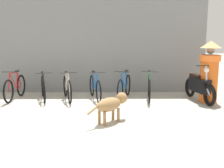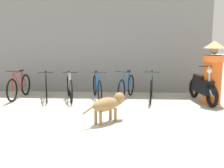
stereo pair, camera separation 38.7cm
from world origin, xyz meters
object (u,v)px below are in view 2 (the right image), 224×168
object	(u,v)px
bicycle_4	(126,87)
bicycle_5	(151,88)
bicycle_1	(46,87)
bicycle_3	(97,87)
motorcycle	(203,87)
bicycle_2	(70,88)
bicycle_0	(19,87)
person_in_robes	(213,71)
stray_dog	(109,104)

from	to	relation	value
bicycle_4	bicycle_5	size ratio (longest dim) A/B	1.01
bicycle_5	bicycle_1	bearing A→B (deg)	-84.04
bicycle_1	bicycle_3	size ratio (longest dim) A/B	0.96
motorcycle	bicycle_4	bearing A→B (deg)	-106.77
bicycle_2	motorcycle	size ratio (longest dim) A/B	0.89
bicycle_0	bicycle_1	size ratio (longest dim) A/B	1.02
bicycle_5	motorcycle	xyz separation A→B (m)	(1.45, -0.16, 0.06)
bicycle_3	motorcycle	xyz separation A→B (m)	(3.07, -0.27, 0.08)
bicycle_0	bicycle_5	xyz separation A→B (m)	(4.04, -0.12, 0.01)
bicycle_5	person_in_robes	size ratio (longest dim) A/B	0.94
bicycle_0	bicycle_2	xyz separation A→B (m)	(1.59, -0.11, -0.00)
bicycle_5	person_in_robes	world-z (taller)	person_in_robes
bicycle_3	bicycle_4	bearing A→B (deg)	80.82
bicycle_1	bicycle_5	bearing A→B (deg)	71.76
bicycle_5	motorcycle	distance (m)	1.46
bicycle_3	person_in_robes	world-z (taller)	person_in_robes
bicycle_0	person_in_robes	world-z (taller)	person_in_robes
bicycle_2	motorcycle	world-z (taller)	motorcycle
motorcycle	stray_dog	xyz separation A→B (m)	(-2.59, -2.00, -0.03)
bicycle_4	person_in_robes	bearing A→B (deg)	95.58
stray_dog	person_in_robes	world-z (taller)	person_in_robes
bicycle_2	motorcycle	xyz separation A→B (m)	(3.90, -0.17, 0.08)
stray_dog	bicycle_5	bearing A→B (deg)	16.39
person_in_robes	bicycle_3	bearing A→B (deg)	-11.52
bicycle_0	bicycle_5	bearing A→B (deg)	90.08
motorcycle	bicycle_2	bearing A→B (deg)	-100.40
bicycle_0	stray_dog	xyz separation A→B (m)	(2.89, -2.27, 0.05)
bicycle_4	bicycle_1	bearing A→B (deg)	-71.48
bicycle_3	bicycle_1	bearing A→B (deg)	-102.75
bicycle_3	bicycle_5	world-z (taller)	bicycle_5
bicycle_4	person_in_robes	distance (m)	2.52
bicycle_3	person_in_robes	size ratio (longest dim) A/B	0.97
bicycle_4	person_in_robes	size ratio (longest dim) A/B	0.95
bicycle_4	motorcycle	world-z (taller)	motorcycle
bicycle_3	person_in_robes	xyz separation A→B (m)	(3.30, -0.38, 0.57)
bicycle_1	person_in_robes	distance (m)	4.90
bicycle_3	bicycle_5	xyz separation A→B (m)	(1.63, -0.11, 0.02)
bicycle_0	stray_dog	bearing A→B (deg)	53.58
motorcycle	person_in_robes	distance (m)	0.55
bicycle_2	person_in_robes	world-z (taller)	person_in_robes
bicycle_2	person_in_robes	bearing A→B (deg)	69.80
bicycle_5	person_in_robes	xyz separation A→B (m)	(1.68, -0.27, 0.55)
bicycle_3	stray_dog	distance (m)	2.32
stray_dog	person_in_robes	xyz separation A→B (m)	(2.82, 1.89, 0.52)
stray_dog	bicycle_3	bearing A→B (deg)	56.39
bicycle_3	bicycle_0	bearing A→B (deg)	-104.03
bicycle_1	bicycle_4	distance (m)	2.45
motorcycle	person_in_robes	xyz separation A→B (m)	(0.23, -0.11, 0.49)
bicycle_1	bicycle_5	distance (m)	3.18
bicycle_1	bicycle_5	xyz separation A→B (m)	(3.18, -0.08, 0.02)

